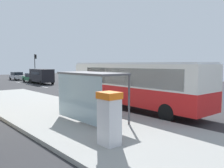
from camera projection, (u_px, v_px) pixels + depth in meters
name	position (u px, v px, depth m)	size (l,w,h in m)	color
ground_plane	(61.00, 91.00, 26.90)	(56.00, 92.00, 0.04)	#2D2D30
sidewalk_platform	(64.00, 115.00, 13.70)	(6.20, 30.00, 0.18)	#999993
lane_stripe_seg_1	(171.00, 109.00, 15.84)	(0.16, 2.20, 0.01)	silver
lane_stripe_seg_2	(121.00, 100.00, 19.58)	(0.16, 2.20, 0.01)	silver
lane_stripe_seg_3	(87.00, 94.00, 23.32)	(0.16, 2.20, 0.01)	silver
lane_stripe_seg_4	(63.00, 90.00, 27.06)	(0.16, 2.20, 0.01)	silver
lane_stripe_seg_5	(44.00, 87.00, 30.80)	(0.16, 2.20, 0.01)	silver
lane_stripe_seg_6	(30.00, 84.00, 34.54)	(0.16, 2.20, 0.01)	silver
lane_stripe_seg_7	(18.00, 82.00, 38.28)	(0.16, 2.20, 0.01)	silver
bus	(133.00, 83.00, 15.72)	(2.84, 11.08, 3.21)	red
white_van	(42.00, 75.00, 35.74)	(2.25, 5.29, 2.30)	black
sedan_near	(17.00, 76.00, 44.33)	(1.91, 4.43, 1.52)	#B7B7BC
sedan_far	(32.00, 77.00, 38.96)	(2.00, 4.48, 1.52)	#195933
ticket_machine	(109.00, 118.00, 8.27)	(0.66, 0.76, 1.94)	silver
recycling_bin_red	(87.00, 100.00, 15.62)	(0.52, 0.52, 0.95)	red
recycling_bin_green	(81.00, 99.00, 16.14)	(0.52, 0.52, 0.95)	green
traffic_light_near_side	(35.00, 63.00, 45.29)	(0.49, 0.28, 5.03)	#2D2D2D
bus_shelter	(87.00, 84.00, 11.71)	(1.80, 4.00, 2.50)	#4C4C51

